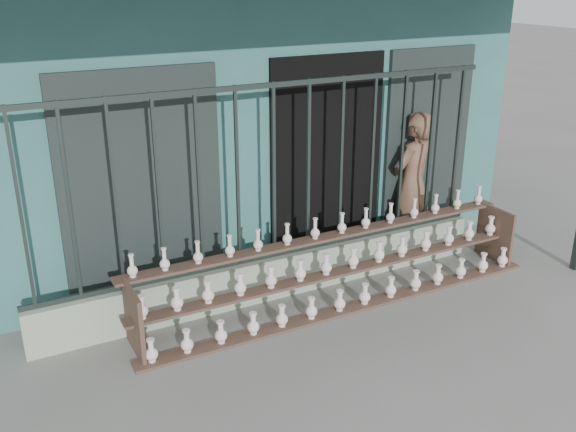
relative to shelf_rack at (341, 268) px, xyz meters
name	(u,v)px	position (x,y,z in m)	size (l,w,h in m)	color
ground	(340,355)	(-0.55, -0.88, -0.36)	(60.00, 60.00, 0.00)	slate
workshop_building	(177,97)	(-0.55, 3.35, 1.26)	(7.40, 6.60, 3.21)	#336C69
parapet_wall	(275,276)	(-0.55, 0.42, -0.14)	(5.00, 0.20, 0.45)	#A4B49A
security_fence	(274,173)	(-0.55, 0.42, 0.98)	(5.00, 0.04, 1.80)	#283330
shelf_rack	(341,268)	(0.00, 0.00, 0.00)	(4.50, 0.68, 0.85)	brown
elderly_woman	(412,183)	(1.43, 0.71, 0.49)	(0.63, 0.41, 1.71)	brown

